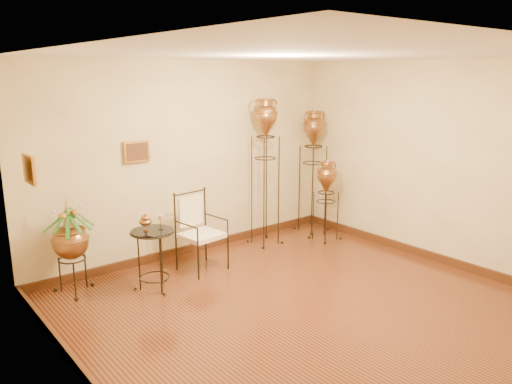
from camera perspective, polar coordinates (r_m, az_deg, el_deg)
ground at (r=5.82m, az=6.26°, el=-13.32°), size 5.00×5.00×0.00m
room_shell at (r=5.28m, az=6.63°, el=3.75°), size 5.02×5.02×2.81m
amphora_tall at (r=7.63m, az=1.07°, el=2.44°), size 0.58×0.58×2.27m
amphora_mid at (r=8.40m, az=6.52°, el=2.47°), size 0.46×0.46×2.04m
amphora_short at (r=8.01m, az=7.99°, el=-0.96°), size 0.41×0.41×1.29m
planter_urn at (r=6.36m, az=-20.47°, el=-4.92°), size 0.85×0.85×1.26m
armchair at (r=6.77m, az=-6.22°, el=-4.59°), size 0.65×0.62×1.06m
side_table at (r=6.29m, az=-11.63°, el=-7.47°), size 0.55×0.55×0.96m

